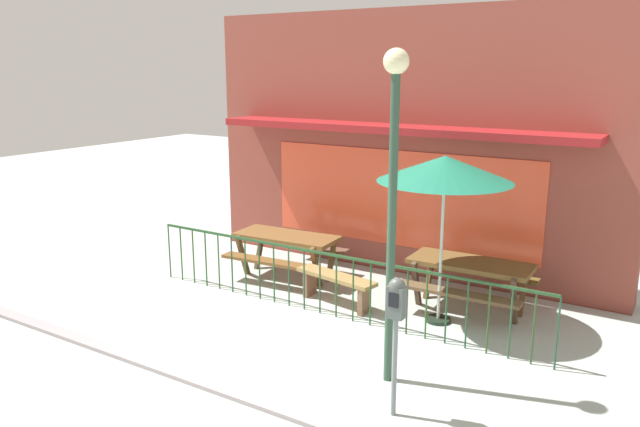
% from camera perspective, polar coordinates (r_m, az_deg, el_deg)
% --- Properties ---
extents(ground, '(40.00, 40.00, 0.00)m').
position_cam_1_polar(ground, '(7.76, -7.94, -14.51)').
color(ground, '#A3B1A9').
extents(pub_storefront, '(7.72, 1.26, 4.58)m').
position_cam_1_polar(pub_storefront, '(11.05, 7.88, 6.34)').
color(pub_storefront, maroon).
rests_on(pub_storefront, ground).
extents(patio_fence_front, '(6.50, 0.04, 0.97)m').
position_cam_1_polar(patio_fence_front, '(9.13, 0.75, -5.50)').
color(patio_fence_front, '#234825').
rests_on(patio_fence_front, ground).
extents(picnic_table_left, '(1.89, 1.48, 0.79)m').
position_cam_1_polar(picnic_table_left, '(10.80, -3.10, -2.80)').
color(picnic_table_left, brown).
rests_on(picnic_table_left, ground).
extents(picnic_table_right, '(1.83, 1.40, 0.79)m').
position_cam_1_polar(picnic_table_right, '(9.60, 13.64, -5.24)').
color(picnic_table_right, brown).
rests_on(picnic_table_right, ground).
extents(patio_umbrella, '(1.88, 1.88, 2.43)m').
position_cam_1_polar(patio_umbrella, '(8.69, 11.43, 3.97)').
color(patio_umbrella, black).
rests_on(patio_umbrella, ground).
extents(patio_bench, '(1.43, 0.57, 0.48)m').
position_cam_1_polar(patio_bench, '(9.65, 1.48, -6.38)').
color(patio_bench, olive).
rests_on(patio_bench, ground).
extents(parking_meter_near, '(0.18, 0.17, 1.53)m').
position_cam_1_polar(parking_meter_near, '(6.45, 7.02, -8.88)').
color(parking_meter_near, slate).
rests_on(parking_meter_near, ground).
extents(street_lamp, '(0.28, 0.28, 3.81)m').
position_cam_1_polar(street_lamp, '(6.83, 6.76, 3.88)').
color(street_lamp, '#2C4836').
rests_on(street_lamp, ground).
extents(curb_edge, '(10.80, 0.20, 0.11)m').
position_cam_1_polar(curb_edge, '(7.51, -9.82, -15.57)').
color(curb_edge, gray).
rests_on(curb_edge, ground).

